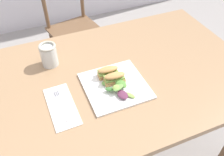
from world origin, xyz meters
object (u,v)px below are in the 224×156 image
(chair_wooden_far, at_px, (74,29))
(fork_on_napkin, at_px, (60,103))
(sandwich_half_front, at_px, (114,78))
(sandwich_half_back, at_px, (108,72))
(plate_lunch, at_px, (115,86))
(dining_table, at_px, (120,89))
(mason_jar_iced_tea, at_px, (49,56))

(chair_wooden_far, distance_m, fork_on_napkin, 1.13)
(sandwich_half_front, relative_size, fork_on_napkin, 0.56)
(sandwich_half_back, bearing_deg, chair_wooden_far, 85.90)
(plate_lunch, distance_m, sandwich_half_front, 0.04)
(dining_table, distance_m, plate_lunch, 0.16)
(sandwich_half_back, bearing_deg, mason_jar_iced_tea, 138.64)
(sandwich_half_back, xyz_separation_m, mason_jar_iced_tea, (-0.24, 0.21, 0.02))
(plate_lunch, relative_size, sandwich_half_front, 2.77)
(sandwich_half_front, bearing_deg, sandwich_half_back, 102.61)
(chair_wooden_far, xyz_separation_m, plate_lunch, (-0.06, -1.03, 0.30))
(plate_lunch, relative_size, sandwich_half_back, 2.77)
(mason_jar_iced_tea, bearing_deg, chair_wooden_far, 67.66)
(chair_wooden_far, bearing_deg, mason_jar_iced_tea, -112.34)
(plate_lunch, bearing_deg, dining_table, 51.57)
(chair_wooden_far, xyz_separation_m, sandwich_half_back, (-0.07, -0.96, 0.33))
(dining_table, bearing_deg, plate_lunch, -128.43)
(dining_table, bearing_deg, chair_wooden_far, 90.05)
(sandwich_half_back, relative_size, mason_jar_iced_tea, 0.86)
(dining_table, height_order, mason_jar_iced_tea, mason_jar_iced_tea)
(chair_wooden_far, height_order, fork_on_napkin, chair_wooden_far)
(plate_lunch, relative_size, mason_jar_iced_tea, 2.39)
(chair_wooden_far, height_order, sandwich_half_front, chair_wooden_far)
(dining_table, height_order, sandwich_half_front, sandwich_half_front)
(dining_table, xyz_separation_m, fork_on_napkin, (-0.33, -0.08, 0.12))
(sandwich_half_back, distance_m, fork_on_napkin, 0.27)
(sandwich_half_back, bearing_deg, plate_lunch, -83.45)
(dining_table, distance_m, sandwich_half_back, 0.17)
(dining_table, bearing_deg, fork_on_napkin, -165.68)
(plate_lunch, xyz_separation_m, mason_jar_iced_tea, (-0.25, 0.28, 0.05))
(mason_jar_iced_tea, bearing_deg, sandwich_half_front, -46.33)
(dining_table, distance_m, sandwich_half_front, 0.18)
(fork_on_napkin, bearing_deg, chair_wooden_far, 72.51)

